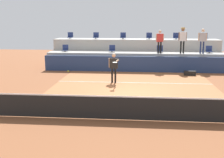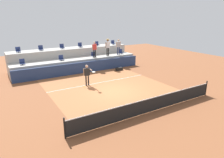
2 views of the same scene
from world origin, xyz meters
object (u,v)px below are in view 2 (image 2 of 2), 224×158
Objects in this scene: stadium_chair_lower_left at (61,58)px; spectator_with_hat at (108,45)px; stadium_chair_lower_far_left at (22,62)px; equipment_bag at (119,69)px; stadium_chair_upper_far_right at (113,43)px; stadium_chair_lower_far_right at (121,52)px; stadium_chair_upper_right at (97,44)px; spectator_leaning_on_rail at (118,45)px; stadium_chair_upper_mid_right at (80,45)px; stadium_chair_upper_mid_left at (62,47)px; tennis_player at (87,73)px; spectator_in_grey at (94,48)px; stadium_chair_upper_far_left at (18,50)px; stadium_chair_lower_right at (94,55)px; stadium_chair_upper_left at (41,48)px; tennis_ball at (85,87)px.

spectator_with_hat reaches higher than stadium_chair_lower_left.
equipment_bag is (8.96, -2.26, -1.31)m from stadium_chair_lower_far_left.
stadium_chair_lower_far_right is at bearing -91.00° from stadium_chair_upper_far_right.
spectator_leaning_on_rail reaches higher than stadium_chair_upper_right.
stadium_chair_upper_mid_right reaches higher than stadium_chair_lower_far_right.
tennis_player is (-0.17, -6.73, -1.26)m from stadium_chair_upper_mid_left.
stadium_chair_lower_left is at bearing 173.70° from spectator_in_grey.
stadium_chair_upper_right is (-2.18, 1.80, 0.85)m from stadium_chair_lower_far_right.
stadium_chair_upper_far_left is at bearing 180.00° from stadium_chair_upper_mid_right.
stadium_chair_lower_far_left is 1.00× the size of stadium_chair_lower_left.
stadium_chair_lower_right is 0.30× the size of spectator_leaning_on_rail.
stadium_chair_upper_mid_right reaches higher than stadium_chair_lower_right.
stadium_chair_upper_left is 5.41m from spectator_in_grey.
spectator_with_hat is (1.55, -0.38, 0.94)m from stadium_chair_lower_right.
stadium_chair_upper_right reaches higher than stadium_chair_lower_far_right.
stadium_chair_upper_left is (-8.55, 1.80, 0.85)m from stadium_chair_lower_far_right.
tennis_ball is at bearing -111.37° from stadium_chair_upper_mid_right.
stadium_chair_upper_mid_left is at bearing 180.00° from stadium_chair_upper_right.
tennis_player is (4.12, -4.93, -0.41)m from stadium_chair_lower_far_left.
stadium_chair_upper_mid_left reaches higher than stadium_chair_lower_far_right.
stadium_chair_upper_mid_right is (6.37, 1.80, 0.85)m from stadium_chair_lower_far_left.
stadium_chair_upper_far_right is 0.28× the size of spectator_with_hat.
stadium_chair_upper_left is at bearing 129.31° from stadium_chair_lower_left.
stadium_chair_upper_right is (2.10, 0.00, 0.00)m from stadium_chair_upper_mid_right.
stadium_chair_lower_far_right is 0.31× the size of spectator_in_grey.
stadium_chair_lower_far_right is at bearing -15.82° from stadium_chair_upper_mid_left.
stadium_chair_upper_mid_left is 0.30× the size of spectator_leaning_on_rail.
stadium_chair_upper_left is at bearing 40.57° from stadium_chair_lower_far_left.
stadium_chair_upper_left is 6.91m from spectator_with_hat.
spectator_leaning_on_rail is at bearing -15.38° from stadium_chair_upper_left.
stadium_chair_lower_left is 1.00× the size of stadium_chair_upper_far_right.
tennis_ball is at bearing -133.40° from spectator_leaning_on_rail.
stadium_chair_upper_far_left is at bearing 167.75° from spectator_leaning_on_rail.
stadium_chair_lower_left reaches higher than tennis_ball.
stadium_chair_upper_mid_left is at bearing 0.00° from stadium_chair_upper_left.
stadium_chair_upper_mid_right is at bearing 68.63° from tennis_ball.
spectator_with_hat is (0.19, -2.18, 0.09)m from stadium_chair_upper_right.
stadium_chair_upper_mid_right is at bearing 71.52° from tennis_player.
stadium_chair_upper_left is at bearing 180.00° from stadium_chair_upper_mid_right.
stadium_chair_lower_far_left is 8.86m from tennis_ball.
spectator_with_hat is at bearing -132.80° from stadium_chair_upper_far_right.
stadium_chair_upper_mid_left is at bearing 0.00° from stadium_chair_upper_far_left.
stadium_chair_upper_far_right is (2.21, 0.00, 0.00)m from stadium_chair_upper_right.
stadium_chair_upper_mid_right is 11.16m from tennis_ball.
tennis_player is (0.55, -4.93, -0.41)m from stadium_chair_lower_left.
spectator_with_hat is (-1.99, -0.38, 0.94)m from stadium_chair_lower_far_right.
spectator_leaning_on_rail is at bearing -12.25° from stadium_chair_upper_far_left.
stadium_chair_upper_far_right is at bearing 0.00° from stadium_chair_upper_mid_right.
stadium_chair_upper_mid_right is at bearing 0.00° from stadium_chair_upper_left.
spectator_in_grey reaches higher than stadium_chair_upper_left.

